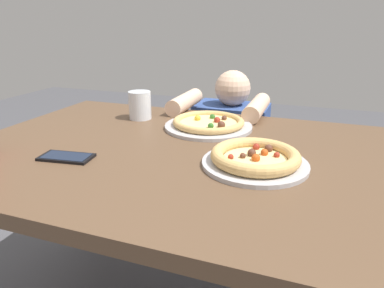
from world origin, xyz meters
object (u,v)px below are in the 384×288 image
(pizza_near, at_px, (255,159))
(cell_phone, at_px, (66,157))
(water_cup_clear, at_px, (140,105))
(diner_seated, at_px, (229,165))
(pizza_far, at_px, (209,124))

(pizza_near, bearing_deg, cell_phone, -165.68)
(water_cup_clear, relative_size, cell_phone, 0.69)
(water_cup_clear, distance_m, cell_phone, 0.46)
(water_cup_clear, distance_m, diner_seated, 0.63)
(pizza_near, distance_m, diner_seated, 0.86)
(pizza_near, height_order, water_cup_clear, water_cup_clear)
(water_cup_clear, bearing_deg, pizza_far, -6.19)
(water_cup_clear, height_order, diner_seated, diner_seated)
(pizza_near, height_order, diner_seated, diner_seated)
(pizza_far, relative_size, cell_phone, 2.01)
(cell_phone, xyz_separation_m, diner_seated, (0.27, 0.87, -0.34))
(pizza_near, height_order, cell_phone, pizza_near)
(pizza_near, height_order, pizza_far, pizza_near)
(pizza_near, relative_size, water_cup_clear, 2.62)
(pizza_near, xyz_separation_m, pizza_far, (-0.22, 0.29, -0.00))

